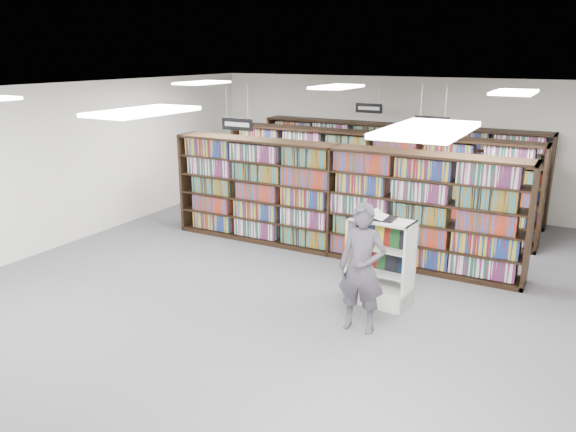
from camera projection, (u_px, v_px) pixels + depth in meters
The scene contains 18 objects.
floor at pixel (283, 289), 9.27m from camera, with size 12.00×12.00×0.00m, color #57575C.
ceiling at pixel (283, 91), 8.37m from camera, with size 10.00×12.00×0.10m, color white.
wall_back at pixel (401, 143), 13.88m from camera, with size 10.00×0.10×3.20m, color white.
wall_left at pixel (63, 165), 11.12m from camera, with size 0.10×12.00×3.20m, color white.
bookshelf_row_near at pixel (334, 200), 10.66m from camera, with size 7.00×0.60×2.10m.
bookshelf_row_mid at pixel (371, 180), 12.35m from camera, with size 7.00×0.60×2.10m.
bookshelf_row_far at pixel (396, 167), 13.78m from camera, with size 7.00×0.60×2.10m.
aisle_sign_left at pixel (237, 123), 10.09m from camera, with size 0.65×0.02×0.80m.
aisle_sign_right at pixel (432, 121), 10.40m from camera, with size 0.65×0.02×0.80m.
aisle_sign_center at pixel (369, 107), 13.00m from camera, with size 0.65×0.02×0.80m.
troffer_front_center at pixel (143, 112), 5.86m from camera, with size 0.60×1.20×0.04m, color white.
troffer_front_right at pixel (428, 130), 4.48m from camera, with size 0.60×1.20×0.04m, color white.
troffer_back_left at pixel (202, 83), 11.45m from camera, with size 0.60×1.20×0.04m, color white.
troffer_back_center at pixel (337, 87), 10.07m from camera, with size 0.60×1.20×0.04m, color white.
troffer_back_right at pixel (514, 92), 8.69m from camera, with size 0.60×1.20×0.04m, color white.
endcap_display at pixel (380, 274), 8.65m from camera, with size 1.01×0.56×1.36m.
open_book at pixel (374, 215), 8.46m from camera, with size 0.65×0.38×0.13m.
shopper at pixel (362, 268), 7.68m from camera, with size 0.67×0.44×1.83m, color #4F4A54.
Camera 1 is at (4.17, -7.48, 3.75)m, focal length 35.00 mm.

